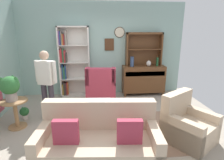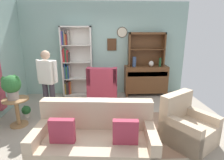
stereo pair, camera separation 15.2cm
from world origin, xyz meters
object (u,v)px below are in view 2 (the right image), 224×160
bottle_wine (160,62)px  sideboard (146,79)px  vase_round (151,64)px  couch_floral (96,142)px  potted_plant_large (12,85)px  potted_plant_small (26,111)px  sideboard_hutch (147,45)px  wingback_chair (103,90)px  person_reading (48,79)px  bookshelf (74,62)px  plant_stand (17,109)px  vase_tall (134,62)px  armchair_floral (187,127)px

bottle_wine → sideboard: bearing=167.1°
vase_round → couch_floral: 3.36m
bottle_wine → potted_plant_large: 3.97m
bottle_wine → potted_plant_small: size_ratio=0.94×
sideboard_hutch → wingback_chair: (-1.35, -0.78, -1.18)m
bottle_wine → potted_plant_small: (-3.53, -1.31, -0.89)m
person_reading → bookshelf: bearing=74.9°
person_reading → plant_stand: bearing=-145.5°
vase_round → wingback_chair: bearing=-157.7°
vase_tall → wingback_chair: vase_tall is taller
vase_round → bottle_wine: bottle_wine is taller
plant_stand → potted_plant_small: 0.43m
sideboard_hutch → potted_plant_large: (-3.19, -1.89, -0.66)m
vase_tall → plant_stand: vase_tall is taller
bottle_wine → potted_plant_large: bearing=-154.7°
wingback_chair → plant_stand: bearing=-148.8°
sideboard → couch_floral: (-1.47, -2.94, -0.20)m
armchair_floral → wingback_chair: 2.41m
bottle_wine → armchair_floral: bottle_wine is taller
vase_tall → sideboard: bearing=11.6°
bookshelf → sideboard_hutch: (2.19, 0.02, 0.51)m
wingback_chair → potted_plant_large: 2.22m
sideboard → sideboard_hutch: bearing=90.0°
bookshelf → sideboard: size_ratio=1.62×
vase_tall → wingback_chair: 1.32m
bottle_wine → couch_floral: 3.48m
couch_floral → person_reading: (-1.11, 1.56, 0.59)m
potted_plant_large → armchair_floral: bearing=-13.0°
vase_round → bottle_wine: (0.26, -0.02, 0.05)m
vase_tall → armchair_floral: 2.66m
wingback_chair → vase_tall: bearing=31.8°
wingback_chair → plant_stand: size_ratio=1.74×
plant_stand → potted_plant_large: size_ratio=1.18×
vase_tall → potted_plant_large: (-2.80, -1.70, -0.17)m
wingback_chair → potted_plant_large: bearing=-148.9°
sideboard → couch_floral: bearing=-116.6°
sideboard → wingback_chair: size_ratio=1.24×
couch_floral → vase_tall: bearing=69.2°
wingback_chair → potted_plant_small: 1.95m
armchair_floral → potted_plant_small: 3.50m
bookshelf → vase_tall: bearing=-5.3°
vase_round → plant_stand: (-3.29, -1.71, -0.63)m
sideboard → plant_stand: sideboard is taller
wingback_chair → person_reading: person_reading is taller
wingback_chair → bookshelf: bearing=138.2°
armchair_floral → sideboard: bearing=93.5°
potted_plant_large → person_reading: bearing=34.0°
vase_tall → potted_plant_large: size_ratio=0.58×
wingback_chair → bottle_wine: bearing=18.6°
sideboard → bottle_wine: bearing=-12.9°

